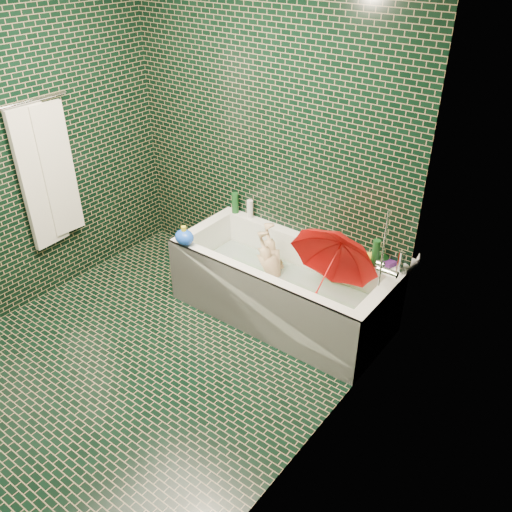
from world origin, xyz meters
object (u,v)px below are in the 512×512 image
Objects in this scene: umbrella at (328,270)px; rubber_duck at (370,256)px; bath_toy at (184,237)px; bathtub at (281,292)px; child at (274,273)px.

rubber_duck is at bearing 63.94° from umbrella.
bathtub is at bearing 27.28° from bath_toy.
bath_toy is at bearing -155.38° from bathtub.
child is (-0.12, 0.06, 0.10)m from bathtub.
rubber_duck is 0.70× the size of bath_toy.
bath_toy is (-0.70, -0.32, 0.41)m from bathtub.
child is 1.25× the size of umbrella.
bathtub is 0.54m from umbrella.
umbrella is 1.14m from bath_toy.
rubber_duck is 1.42m from bath_toy.
bathtub is 2.66× the size of umbrella.
umbrella reaches higher than bath_toy.
bathtub is 0.75m from rubber_duck.
rubber_duck is at bearing 30.27° from bath_toy.
rubber_duck is at bearing 98.86° from child.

